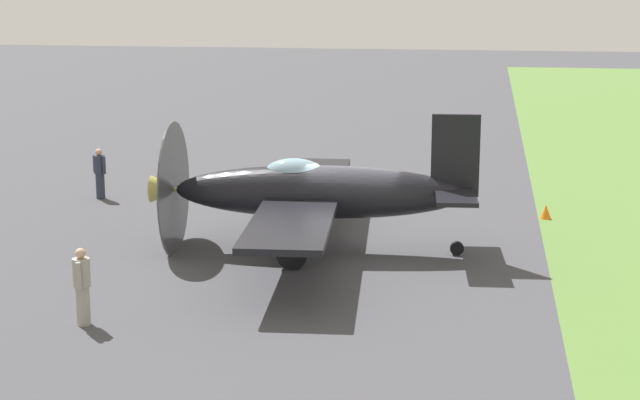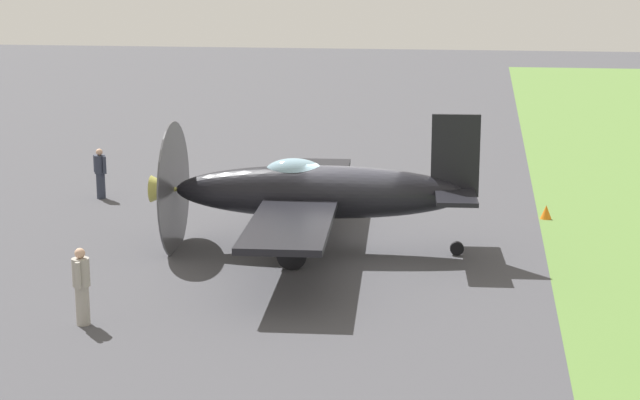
# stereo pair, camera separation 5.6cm
# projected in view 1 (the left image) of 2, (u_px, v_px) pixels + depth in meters

# --- Properties ---
(ground_plane) EXTENTS (160.00, 160.00, 0.00)m
(ground_plane) POSITION_uv_depth(u_px,v_px,m) (354.00, 251.00, 27.64)
(ground_plane) COLOR #424247
(airplane_lead) EXTENTS (11.38, 9.00, 4.04)m
(airplane_lead) POSITION_uv_depth(u_px,v_px,m) (313.00, 192.00, 27.17)
(airplane_lead) COLOR black
(airplane_lead) RESTS_ON ground
(ground_crew_chief) EXTENTS (0.38, 0.56, 1.73)m
(ground_crew_chief) POSITION_uv_depth(u_px,v_px,m) (100.00, 172.00, 34.00)
(ground_crew_chief) COLOR #2D3342
(ground_crew_chief) RESTS_ON ground
(ground_crew_mechanic) EXTENTS (0.62, 0.38, 1.73)m
(ground_crew_mechanic) POSITION_uv_depth(u_px,v_px,m) (82.00, 285.00, 21.56)
(ground_crew_mechanic) COLOR #9E998E
(ground_crew_mechanic) RESTS_ON ground
(runway_marker_cone) EXTENTS (0.36, 0.36, 0.44)m
(runway_marker_cone) POSITION_uv_depth(u_px,v_px,m) (546.00, 212.00, 31.28)
(runway_marker_cone) COLOR orange
(runway_marker_cone) RESTS_ON ground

